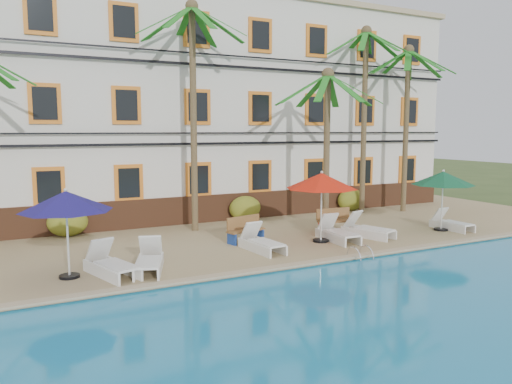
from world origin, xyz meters
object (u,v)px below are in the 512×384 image
palm_c (327,124)px  pool_ladder (360,257)px  palm_d (365,96)px  bench_left (244,229)px  lounger_e (367,229)px  palm_b (193,87)px  umbrella_blue (66,202)px  umbrella_green (443,179)px  bench_right (335,220)px  lounger_b (149,261)px  lounger_c (261,242)px  umbrella_red (322,181)px  palm_e (407,106)px  lounger_f (451,223)px  lounger_d (337,233)px  lounger_a (111,264)px

palm_c → pool_ladder: 6.56m
palm_d → bench_left: 9.99m
lounger_e → palm_b: bearing=142.1°
palm_d → umbrella_blue: 15.42m
umbrella_green → bench_right: umbrella_green is taller
palm_c → lounger_b: size_ratio=3.07×
lounger_c → lounger_e: size_ratio=0.95×
umbrella_blue → lounger_c: size_ratio=1.22×
palm_b → umbrella_red: size_ratio=3.48×
palm_c → umbrella_red: bearing=-128.5°
lounger_b → bench_left: 4.65m
palm_c → palm_e: size_ratio=0.80×
lounger_b → lounger_f: size_ratio=1.17×
palm_b → palm_d: size_ratio=1.01×
palm_b → lounger_e: 8.68m
palm_d → bench_left: bearing=-158.2°
umbrella_green → lounger_d: 5.22m
lounger_d → bench_left: 3.39m
palm_d → lounger_f: 7.37m
palm_e → bench_left: size_ratio=5.17×
palm_b → umbrella_blue: (-5.35, -4.59, -3.60)m
palm_d → umbrella_red: (-5.48, -4.43, -3.45)m
bench_left → umbrella_blue: bearing=-163.8°
umbrella_blue → lounger_e: (10.72, 0.42, -1.80)m
lounger_c → lounger_e: lounger_e is taller
palm_d → umbrella_blue: bearing=-160.6°
umbrella_red → lounger_a: 7.89m
lounger_b → bench_left: lounger_b is taller
lounger_a → umbrella_blue: bearing=163.6°
lounger_d → umbrella_red: bearing=165.1°
umbrella_red → lounger_d: size_ratio=1.25×
lounger_c → bench_right: lounger_c is taller
lounger_a → lounger_b: size_ratio=1.03×
bench_left → lounger_d: bearing=-25.0°
palm_d → bench_right: (-3.92, -3.17, -5.19)m
lounger_c → lounger_d: (3.18, 0.09, 0.01)m
palm_b → lounger_f: (9.31, -4.62, -5.43)m
umbrella_blue → lounger_a: 2.11m
palm_d → bench_right: bearing=-141.1°
umbrella_red → bench_right: (1.56, 1.27, -1.73)m
palm_c → palm_d: palm_d is taller
umbrella_green → palm_b: bearing=152.7°
palm_e → lounger_f: 6.82m
umbrella_blue → umbrella_green: size_ratio=1.00×
palm_c → umbrella_red: 3.45m
umbrella_green → pool_ladder: 6.35m
lounger_a → palm_c: bearing=17.9°
palm_e → palm_d: bearing=164.9°
palm_c → umbrella_blue: 10.96m
palm_e → umbrella_red: size_ratio=3.14×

